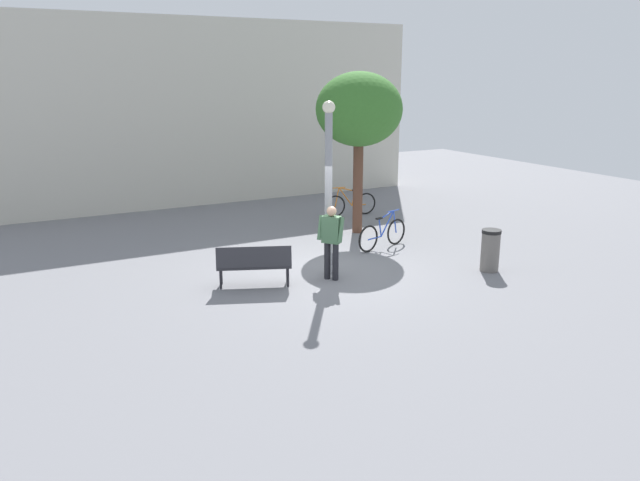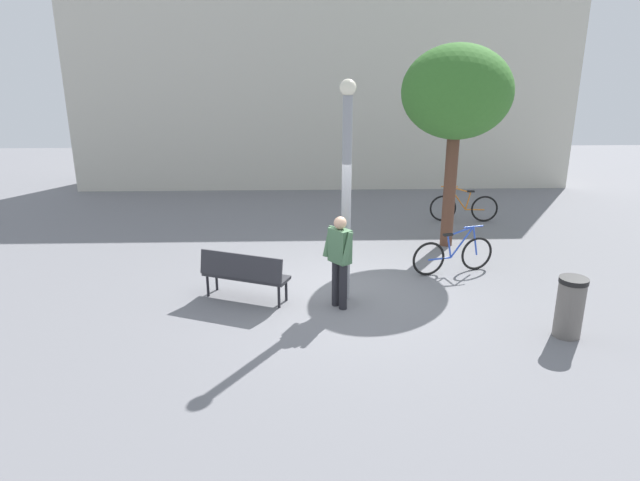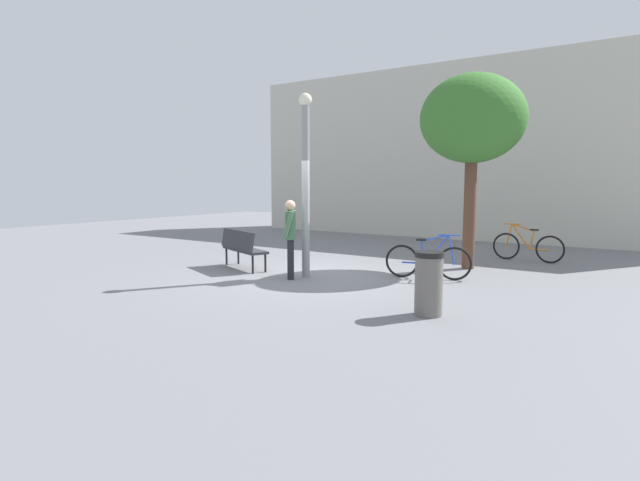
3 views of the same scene
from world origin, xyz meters
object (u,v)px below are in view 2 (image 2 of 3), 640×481
Objects in this scene: bicycle_blue at (453,255)px; bicycle_orange at (463,208)px; lamppost at (347,183)px; person_by_lamppost at (340,256)px; plaza_tree at (457,94)px; trash_bin at (570,307)px; park_bench at (244,272)px.

bicycle_blue and bicycle_orange have the same top height.
lamppost reaches higher than person_by_lamppost.
person_by_lamppost is at bearing -129.10° from plaza_tree.
trash_bin reaches higher than bicycle_blue.
plaza_tree reaches higher than lamppost.
lamppost is at bearing -125.59° from bicycle_orange.
lamppost is 4.19m from plaza_tree.
park_bench is at bearing 168.44° from person_by_lamppost.
trash_bin is (5.26, -1.55, -0.05)m from park_bench.
park_bench is (-1.84, -0.03, -1.61)m from lamppost.
person_by_lamppost is 1.79m from park_bench.
plaza_tree is 5.52m from trash_bin.
plaza_tree is at bearing 34.25° from park_bench.
plaza_tree is at bearing 80.41° from bicycle_blue.
lamppost is 1.26m from person_by_lamppost.
person_by_lamppost is 6.51m from bicycle_orange.
person_by_lamppost reaches higher than bicycle_blue.
plaza_tree is (4.45, 3.03, 2.93)m from park_bench.
lamppost is at bearing 1.02° from park_bench.
plaza_tree reaches higher than trash_bin.
park_bench is 0.92× the size of bicycle_orange.
bicycle_blue is (2.45, 1.61, -0.58)m from person_by_lamppost.
lamppost is 2.16× the size of bicycle_orange.
lamppost is at bearing 70.80° from person_by_lamppost.
bicycle_blue is 3.02m from trash_bin.
park_bench is 4.34m from bicycle_blue.
lamppost reaches higher than bicycle_orange.
park_bench is 7.34m from bicycle_orange.
park_bench is 5.49m from trash_bin.
lamppost is 2.45m from park_bench.
lamppost reaches higher than park_bench.
bicycle_orange reaches higher than park_bench.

